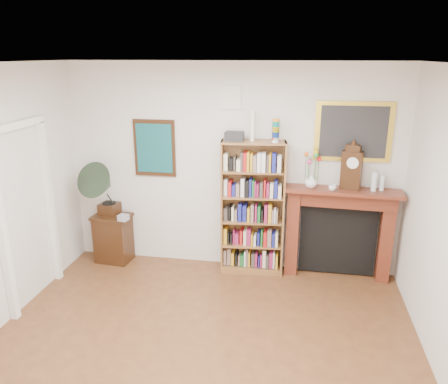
# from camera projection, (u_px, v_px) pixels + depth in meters

# --- Properties ---
(room) EXTENTS (4.51, 5.01, 2.81)m
(room) POSITION_uv_depth(u_px,v_px,m) (183.00, 246.00, 3.53)
(room) COLOR #512C18
(room) RESTS_ON ground
(door_casing) EXTENTS (0.08, 1.02, 2.17)m
(door_casing) POSITION_uv_depth(u_px,v_px,m) (25.00, 200.00, 5.05)
(door_casing) COLOR white
(door_casing) RESTS_ON left_wall
(teal_poster) EXTENTS (0.58, 0.04, 0.78)m
(teal_poster) POSITION_uv_depth(u_px,v_px,m) (155.00, 148.00, 5.95)
(teal_poster) COLOR black
(teal_poster) RESTS_ON back_wall
(small_picture) EXTENTS (0.26, 0.04, 0.30)m
(small_picture) POSITION_uv_depth(u_px,v_px,m) (231.00, 97.00, 5.57)
(small_picture) COLOR white
(small_picture) RESTS_ON back_wall
(gilt_painting) EXTENTS (0.95, 0.04, 0.75)m
(gilt_painting) POSITION_uv_depth(u_px,v_px,m) (353.00, 132.00, 5.44)
(gilt_painting) COLOR gold
(gilt_painting) RESTS_ON back_wall
(bookshelf) EXTENTS (0.86, 0.37, 2.09)m
(bookshelf) POSITION_uv_depth(u_px,v_px,m) (252.00, 201.00, 5.78)
(bookshelf) COLOR brown
(bookshelf) RESTS_ON floor
(side_cabinet) EXTENTS (0.55, 0.42, 0.70)m
(side_cabinet) POSITION_uv_depth(u_px,v_px,m) (113.00, 238.00, 6.27)
(side_cabinet) COLOR black
(side_cabinet) RESTS_ON floor
(fireplace) EXTENTS (1.49, 0.42, 1.24)m
(fireplace) POSITION_uv_depth(u_px,v_px,m) (339.00, 224.00, 5.74)
(fireplace) COLOR #552013
(fireplace) RESTS_ON floor
(gramophone) EXTENTS (0.58, 0.69, 0.81)m
(gramophone) POSITION_uv_depth(u_px,v_px,m) (103.00, 186.00, 5.97)
(gramophone) COLOR black
(gramophone) RESTS_ON side_cabinet
(cd_stack) EXTENTS (0.14, 0.14, 0.08)m
(cd_stack) POSITION_uv_depth(u_px,v_px,m) (123.00, 218.00, 5.97)
(cd_stack) COLOR silver
(cd_stack) RESTS_ON side_cabinet
(mantel_clock) EXTENTS (0.27, 0.20, 0.57)m
(mantel_clock) POSITION_uv_depth(u_px,v_px,m) (352.00, 168.00, 5.46)
(mantel_clock) COLOR black
(mantel_clock) RESTS_ON fireplace
(flower_vase) EXTENTS (0.19, 0.19, 0.17)m
(flower_vase) POSITION_uv_depth(u_px,v_px,m) (311.00, 181.00, 5.58)
(flower_vase) COLOR white
(flower_vase) RESTS_ON fireplace
(teacup) EXTENTS (0.11, 0.11, 0.07)m
(teacup) POSITION_uv_depth(u_px,v_px,m) (332.00, 188.00, 5.46)
(teacup) COLOR silver
(teacup) RESTS_ON fireplace
(bottle_left) EXTENTS (0.07, 0.07, 0.24)m
(bottle_left) POSITION_uv_depth(u_px,v_px,m) (374.00, 182.00, 5.43)
(bottle_left) COLOR silver
(bottle_left) RESTS_ON fireplace
(bottle_right) EXTENTS (0.06, 0.06, 0.20)m
(bottle_right) POSITION_uv_depth(u_px,v_px,m) (382.00, 183.00, 5.45)
(bottle_right) COLOR silver
(bottle_right) RESTS_ON fireplace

